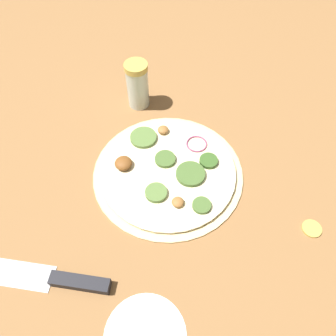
% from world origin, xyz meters
% --- Properties ---
extents(ground_plane, '(3.00, 3.00, 0.00)m').
position_xyz_m(ground_plane, '(0.00, 0.00, 0.00)').
color(ground_plane, olive).
extents(pizza, '(0.28, 0.28, 0.03)m').
position_xyz_m(pizza, '(-0.00, 0.00, 0.01)').
color(pizza, beige).
rests_on(pizza, ground_plane).
extents(knife, '(0.24, 0.12, 0.02)m').
position_xyz_m(knife, '(-0.21, -0.15, 0.01)').
color(knife, silver).
rests_on(knife, ground_plane).
extents(spice_jar, '(0.05, 0.05, 0.10)m').
position_xyz_m(spice_jar, '(-0.02, 0.20, 0.05)').
color(spice_jar, silver).
rests_on(spice_jar, ground_plane).
extents(loose_cap, '(0.03, 0.03, 0.01)m').
position_xyz_m(loose_cap, '(0.21, -0.17, 0.00)').
color(loose_cap, gold).
rests_on(loose_cap, ground_plane).
extents(flour_patch, '(0.12, 0.12, 0.00)m').
position_xyz_m(flour_patch, '(-0.09, -0.26, 0.00)').
color(flour_patch, white).
rests_on(flour_patch, ground_plane).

